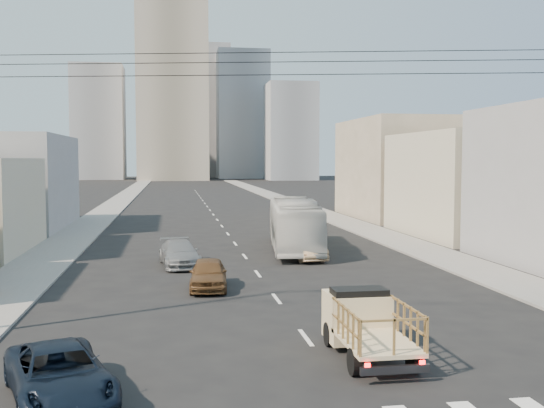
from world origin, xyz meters
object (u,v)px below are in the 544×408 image
object	(u,v)px
sedan_brown	(208,274)
flatbed_pickup	(367,321)
city_bus	(295,225)
sedan_grey	(179,254)
sedan_tan	(306,248)
navy_pickup	(59,374)

from	to	relation	value
sedan_brown	flatbed_pickup	bearing A→B (deg)	-64.76
city_bus	sedan_grey	world-z (taller)	city_bus
flatbed_pickup	sedan_brown	world-z (taller)	flatbed_pickup
sedan_brown	sedan_tan	world-z (taller)	sedan_tan
navy_pickup	sedan_grey	world-z (taller)	sedan_grey
sedan_tan	sedan_grey	bearing A→B (deg)	-176.82
flatbed_pickup	sedan_tan	size ratio (longest dim) A/B	1.03
flatbed_pickup	navy_pickup	bearing A→B (deg)	-165.18
navy_pickup	sedan_tan	distance (m)	23.30
flatbed_pickup	navy_pickup	size ratio (longest dim) A/B	0.92
sedan_brown	sedan_grey	distance (m)	6.65
flatbed_pickup	sedan_grey	bearing A→B (deg)	107.30
sedan_brown	city_bus	bearing A→B (deg)	65.91
city_bus	sedan_grey	distance (m)	9.17
flatbed_pickup	sedan_tan	xyz separation A→B (m)	(2.03, 18.51, -0.39)
flatbed_pickup	city_bus	xyz separation A→B (m)	(2.14, 22.46, 0.59)
flatbed_pickup	city_bus	distance (m)	22.57
sedan_tan	sedan_grey	world-z (taller)	sedan_tan
navy_pickup	sedan_brown	world-z (taller)	sedan_brown
navy_pickup	sedan_brown	bearing A→B (deg)	52.70
sedan_brown	sedan_grey	bearing A→B (deg)	104.98
flatbed_pickup	sedan_brown	xyz separation A→B (m)	(-4.15, 10.78, -0.39)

